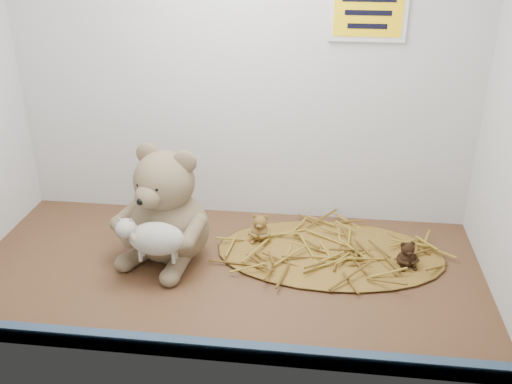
# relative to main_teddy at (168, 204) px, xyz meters

# --- Properties ---
(alcove_shell) EXTENTS (1.20, 0.60, 0.90)m
(alcove_shell) POSITION_rel_main_teddy_xyz_m (0.14, 0.04, 0.31)
(alcove_shell) COLOR #452817
(alcove_shell) RESTS_ON ground
(front_rail) EXTENTS (1.19, 0.02, 0.04)m
(front_rail) POSITION_rel_main_teddy_xyz_m (0.14, -0.34, -0.13)
(front_rail) COLOR #384D6C
(front_rail) RESTS_ON shelf_floor
(straw_bed) EXTENTS (0.56, 0.32, 0.01)m
(straw_bed) POSITION_rel_main_teddy_xyz_m (0.39, 0.05, -0.14)
(straw_bed) COLOR brown
(straw_bed) RESTS_ON shelf_floor
(main_teddy) EXTENTS (0.30, 0.31, 0.29)m
(main_teddy) POSITION_rel_main_teddy_xyz_m (0.00, 0.00, 0.00)
(main_teddy) COLOR #877353
(main_teddy) RESTS_ON shelf_floor
(toy_lamb) EXTENTS (0.16, 0.10, 0.11)m
(toy_lamb) POSITION_rel_main_teddy_xyz_m (0.00, -0.10, -0.03)
(toy_lamb) COLOR beige
(toy_lamb) RESTS_ON main_teddy
(mini_teddy_tan) EXTENTS (0.06, 0.06, 0.07)m
(mini_teddy_tan) POSITION_rel_main_teddy_xyz_m (0.21, 0.09, -0.10)
(mini_teddy_tan) COLOR olive
(mini_teddy_tan) RESTS_ON straw_bed
(mini_teddy_brown) EXTENTS (0.07, 0.07, 0.06)m
(mini_teddy_brown) POSITION_rel_main_teddy_xyz_m (0.56, 0.01, -0.10)
(mini_teddy_brown) COLOR black
(mini_teddy_brown) RESTS_ON straw_bed
(wall_sign) EXTENTS (0.16, 0.01, 0.11)m
(wall_sign) POSITION_rel_main_teddy_xyz_m (0.44, 0.25, 0.41)
(wall_sign) COLOR yellow
(wall_sign) RESTS_ON back_wall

